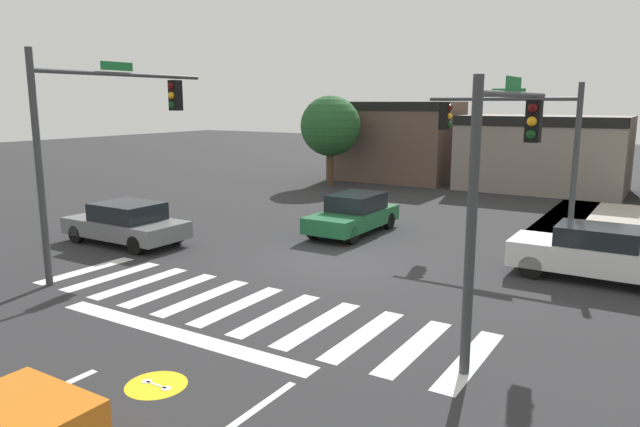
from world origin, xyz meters
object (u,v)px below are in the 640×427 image
Objects in this scene: traffic_signal_northeast at (513,135)px; car_green at (354,214)px; car_gray at (126,223)px; traffic_signal_southwest at (106,123)px; car_white at (595,253)px; roadside_tree at (330,126)px; traffic_signal_southeast at (505,158)px.

traffic_signal_northeast is 1.26× the size of car_green.
traffic_signal_southwest is at bearing 133.06° from car_gray.
car_green is at bearing 14.70° from traffic_signal_northeast.
traffic_signal_southwest reaches higher than car_white.
traffic_signal_northeast is at bearing 136.13° from car_white.
car_green is (3.85, 7.57, -3.47)m from traffic_signal_southwest.
car_white is 0.85× the size of roadside_tree.
roadside_tree is (-3.24, 17.77, -0.81)m from traffic_signal_southwest.
traffic_signal_southeast is at bearing -102.79° from car_white.
car_green is at bearing -26.94° from traffic_signal_southwest.
traffic_signal_southeast is 10.97m from traffic_signal_southwest.
car_gray is (-11.03, -6.85, -2.96)m from traffic_signal_northeast.
roadside_tree is (-7.09, 10.19, 2.66)m from car_green.
traffic_signal_southwest is 9.18m from car_green.
traffic_signal_northeast is 6.15m from car_green.
car_white reaches higher than car_gray.
traffic_signal_northeast reaches higher than traffic_signal_southeast.
traffic_signal_southeast is 13.31m from car_gray.
car_white is (3.08, -2.96, -2.92)m from traffic_signal_northeast.
roadside_tree is at bearing 10.34° from traffic_signal_southwest.
traffic_signal_southwest reaches higher than roadside_tree.
traffic_signal_northeast is at bearing -45.39° from traffic_signal_southwest.
roadside_tree is (-14.18, 17.09, -0.31)m from traffic_signal_southeast.
traffic_signal_southwest reaches higher than car_gray.
traffic_signal_southeast reaches higher than roadside_tree.
traffic_signal_southeast reaches higher than car_gray.
car_green is at bearing -55.18° from roadside_tree.
traffic_signal_southwest is at bearing 93.57° from traffic_signal_southeast.
traffic_signal_southwest is 1.19× the size of roadside_tree.
car_gray is 7.98m from car_green.
traffic_signal_southwest is 13.97m from car_white.
car_white is at bearing 136.13° from traffic_signal_northeast.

